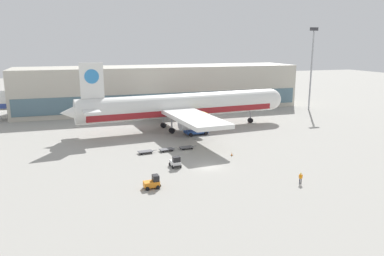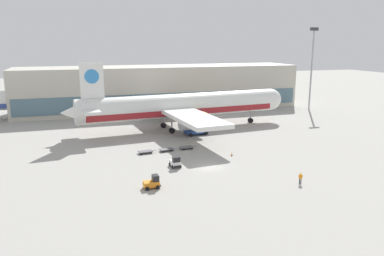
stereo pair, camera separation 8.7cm
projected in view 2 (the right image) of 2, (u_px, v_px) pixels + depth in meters
The scene contains 12 objects.
ground_plane at pixel (209, 167), 65.44m from camera, with size 400.00×400.00×0.00m, color #9E9B93.
terminal_building at pixel (161, 88), 122.50m from camera, with size 90.00×18.20×14.00m.
light_mast at pixel (312, 63), 119.54m from camera, with size 2.80×0.50×26.05m.
airplane_main at pixel (180, 106), 93.00m from camera, with size 58.07×48.51×17.00m.
scissor_lift_loader at pixel (196, 126), 88.35m from camera, with size 5.44×3.76×5.17m.
baggage_tug_foreground at pixel (175, 162), 65.19m from camera, with size 1.80×2.55×2.00m.
baggage_tug_mid at pixel (152, 183), 55.69m from camera, with size 2.51×1.72×2.00m.
baggage_dolly_lead at pixel (146, 152), 73.41m from camera, with size 3.77×1.83×0.48m.
baggage_dolly_second at pixel (167, 149), 74.96m from camera, with size 3.77×1.83×0.48m.
baggage_dolly_third at pixel (186, 147), 76.46m from camera, with size 3.77×1.83×0.48m.
ground_crew_near at pixel (301, 177), 57.27m from camera, with size 0.50×0.37×1.83m.
traffic_cone_near at pixel (232, 154), 71.87m from camera, with size 0.40×0.40×0.67m.
Camera 2 is at (-22.02, -58.38, 21.09)m, focal length 35.00 mm.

